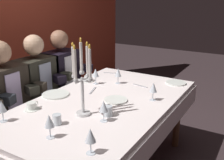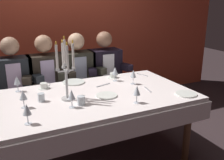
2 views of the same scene
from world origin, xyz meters
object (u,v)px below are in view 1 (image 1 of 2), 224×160
object	(u,v)px
dining_table	(102,114)
wine_glass_3	(153,88)
seated_diner_3	(61,73)
water_tumbler_1	(108,111)
coffee_cup_0	(32,106)
wine_glass_5	(49,122)
wine_glass_2	(90,136)
candelabra	(82,80)
seated_diner_1	(4,94)
dinner_plate_1	(176,83)
coffee_cup_1	(88,79)
dinner_plate_2	(56,94)
wine_glass_4	(96,73)
wine_glass_1	(118,73)
wine_glass_6	(104,107)
dinner_plate_0	(116,100)
wine_glass_0	(2,107)
water_tumbler_0	(57,120)

from	to	relation	value
dining_table	wine_glass_3	xyz separation A→B (m)	(0.25, -0.37, 0.24)
dining_table	seated_diner_3	world-z (taller)	seated_diner_3
water_tumbler_1	coffee_cup_0	world-z (taller)	water_tumbler_1
wine_glass_5	wine_glass_2	bearing A→B (deg)	-92.76
candelabra	seated_diner_1	bearing A→B (deg)	90.89
dinner_plate_1	wine_glass_5	bearing A→B (deg)	166.59
water_tumbler_1	coffee_cup_0	bearing A→B (deg)	109.69
dinner_plate_1	coffee_cup_1	bearing A→B (deg)	115.95
dinner_plate_2	wine_glass_4	world-z (taller)	wine_glass_4
wine_glass_1	seated_diner_3	bearing A→B (deg)	90.84
wine_glass_6	seated_diner_1	distance (m)	1.11
dinner_plate_0	wine_glass_3	world-z (taller)	wine_glass_3
candelabra	dinner_plate_2	size ratio (longest dim) A/B	2.40
dinner_plate_1	wine_glass_0	bearing A→B (deg)	151.34
dinner_plate_1	wine_glass_0	xyz separation A→B (m)	(-1.49, 0.81, 0.11)
seated_diner_1	water_tumbler_1	bearing A→B (deg)	-85.18
wine_glass_4	seated_diner_1	bearing A→B (deg)	139.74
wine_glass_2	candelabra	bearing A→B (deg)	41.06
wine_glass_5	dinner_plate_0	bearing A→B (deg)	-3.99
dining_table	wine_glass_5	bearing A→B (deg)	-176.63
wine_glass_2	coffee_cup_0	bearing A→B (deg)	70.36
wine_glass_0	water_tumbler_0	world-z (taller)	wine_glass_0
wine_glass_4	wine_glass_6	bearing A→B (deg)	-142.17
water_tumbler_0	candelabra	bearing A→B (deg)	-15.02
wine_glass_4	coffee_cup_0	distance (m)	0.81
wine_glass_6	seated_diner_3	distance (m)	1.36
wine_glass_5	seated_diner_1	xyz separation A→B (m)	(0.38, 0.93, -0.12)
dinner_plate_1	wine_glass_3	xyz separation A→B (m)	(-0.55, 0.03, 0.11)
dinner_plate_2	wine_glass_5	xyz separation A→B (m)	(-0.60, -0.49, 0.11)
wine_glass_0	coffee_cup_0	world-z (taller)	wine_glass_0
wine_glass_2	seated_diner_1	world-z (taller)	seated_diner_1
dinner_plate_2	candelabra	bearing A→B (deg)	-113.97
wine_glass_5	wine_glass_6	bearing A→B (deg)	-24.61
dinner_plate_2	wine_glass_3	size ratio (longest dim) A/B	1.52
dinner_plate_2	seated_diner_1	world-z (taller)	seated_diner_1
dinner_plate_2	wine_glass_6	bearing A→B (deg)	-108.53
dining_table	water_tumbler_0	size ratio (longest dim) A/B	24.89
candelabra	wine_glass_3	distance (m)	0.67
wine_glass_0	seated_diner_3	world-z (taller)	seated_diner_3
water_tumbler_1	wine_glass_4	bearing A→B (deg)	40.69
candelabra	wine_glass_6	bearing A→B (deg)	-94.34
dinner_plate_1	wine_glass_1	bearing A→B (deg)	120.68
wine_glass_2	water_tumbler_0	distance (m)	0.46
dinner_plate_1	water_tumbler_0	size ratio (longest dim) A/B	2.67
wine_glass_1	wine_glass_3	distance (m)	0.55
coffee_cup_0	dinner_plate_1	bearing A→B (deg)	-32.81
dinner_plate_1	wine_glass_1	world-z (taller)	wine_glass_1
dinner_plate_1	wine_glass_2	distance (m)	1.51
wine_glass_2	coffee_cup_1	distance (m)	1.37
dinner_plate_0	wine_glass_6	xyz separation A→B (m)	(-0.39, -0.12, 0.11)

